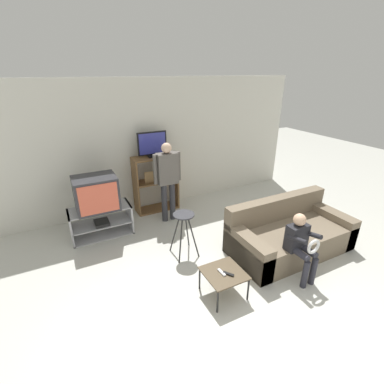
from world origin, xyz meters
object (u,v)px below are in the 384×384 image
snack_table (224,275)px  remote_control_black (228,274)px  remote_control_white (222,272)px  media_shelf (156,183)px  television_main (96,193)px  folding_stool (184,223)px  television_flat (152,145)px  person_seated_child (301,242)px  person_standing_adult (167,175)px  tv_stand (101,222)px  couch (289,234)px

snack_table → remote_control_black: bearing=-64.9°
remote_control_white → media_shelf: bearing=84.6°
television_main → media_shelf: 1.36m
folding_stool → snack_table: (0.07, -1.02, -0.25)m
television_flat → folding_stool: bearing=-94.8°
remote_control_white → person_seated_child: 1.18m
folding_stool → person_standing_adult: person_standing_adult is taller
tv_stand → person_seated_child: (2.25, -2.36, 0.31)m
folding_stool → couch: 1.72m
remote_control_white → person_standing_adult: 2.24m
tv_stand → snack_table: (1.13, -2.20, 0.06)m
snack_table → person_standing_adult: person_standing_adult is taller
television_main → person_seated_child: television_main is taller
media_shelf → remote_control_black: (-0.06, -2.77, -0.23)m
remote_control_black → person_standing_adult: size_ratio=0.09×
folding_stool → remote_control_black: (0.10, -1.08, -0.20)m
tv_stand → snack_table: size_ratio=2.07×
person_standing_adult → person_seated_child: 2.56m
snack_table → couch: bearing=14.5°
remote_control_black → person_seated_child: size_ratio=0.15×
media_shelf → person_seated_child: 3.05m
tv_stand → person_seated_child: bearing=-46.4°
tv_stand → media_shelf: bearing=22.9°
television_flat → folding_stool: size_ratio=0.80×
remote_control_black → remote_control_white: (-0.06, 0.06, 0.00)m
media_shelf → remote_control_white: size_ratio=7.99×
television_flat → media_shelf: bearing=-19.7°
folding_stool → remote_control_white: 1.04m
television_main → media_shelf: size_ratio=0.60×
tv_stand → media_shelf: size_ratio=0.90×
snack_table → remote_control_black: 0.08m
television_flat → person_standing_adult: (0.07, -0.55, -0.46)m
folding_stool → snack_table: bearing=-85.9°
television_main → folding_stool: size_ratio=0.96×
snack_table → remote_control_white: 0.06m
remote_control_black → remote_control_white: size_ratio=1.00×
media_shelf → remote_control_black: size_ratio=7.99×
person_seated_child → media_shelf: bearing=109.6°
television_main → remote_control_white: size_ratio=4.80×
tv_stand → media_shelf: media_shelf is taller
media_shelf → remote_control_black: 2.78m
tv_stand → television_flat: 1.72m
couch → television_main: bearing=145.7°
folding_stool → couch: couch is taller
media_shelf → television_flat: size_ratio=1.99×
snack_table → person_standing_adult: bearing=86.3°
remote_control_black → person_standing_adult: 2.30m
tv_stand → couch: 3.19m
tv_stand → snack_table: bearing=-62.8°
tv_stand → person_seated_child: 3.27m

